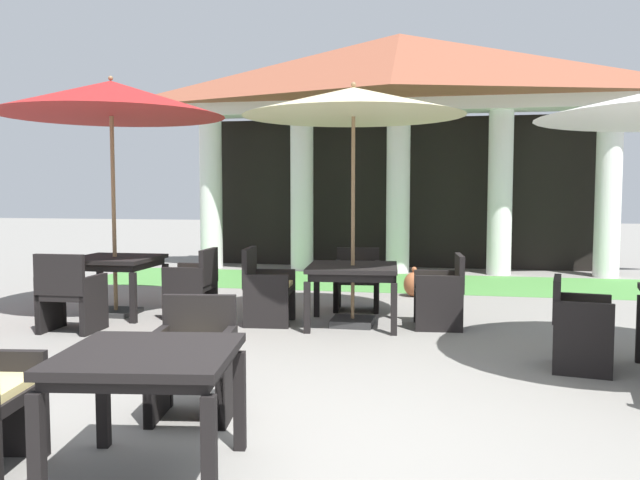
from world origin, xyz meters
TOP-DOWN VIEW (x-y plane):
  - ground_plane at (0.00, 0.00)m, footprint 60.00×60.00m
  - background_pavilion at (-0.00, 9.10)m, footprint 8.83×2.71m
  - lawn_strip at (0.00, 7.52)m, footprint 10.63×2.37m
  - patio_table_near_foreground at (-0.63, -0.45)m, footprint 1.04×1.04m
  - patio_chair_near_foreground_north at (-0.77, 0.54)m, footprint 0.62×0.58m
  - patio_chair_mid_left_west at (2.11, 2.34)m, footprint 0.58×0.65m
  - patio_table_mid_right at (-0.13, 3.82)m, footprint 1.12×1.12m
  - patio_umbrella_mid_right at (-0.13, 3.82)m, footprint 2.56×2.56m
  - patio_chair_mid_right_east at (0.89, 3.91)m, footprint 0.58×0.62m
  - patio_chair_mid_right_west at (-1.15, 3.73)m, footprint 0.59×0.63m
  - patio_chair_mid_right_north at (-0.22, 4.84)m, footprint 0.63×0.57m
  - patio_table_far_back at (-3.20, 3.91)m, footprint 1.03×1.03m
  - patio_umbrella_far_back at (-3.20, 3.91)m, footprint 2.82×2.82m
  - patio_chair_far_back_east at (-2.15, 3.93)m, footprint 0.54×0.56m
  - patio_chair_far_back_south at (-3.18, 2.86)m, footprint 0.61×0.54m
  - terracotta_urn at (0.47, 6.09)m, footprint 0.31×0.31m

SIDE VIEW (x-z plane):
  - ground_plane at x=0.00m, z-range 0.00..0.00m
  - lawn_strip at x=0.00m, z-range 0.00..0.01m
  - terracotta_urn at x=0.47m, z-range -0.04..0.41m
  - patio_chair_near_foreground_north at x=-0.77m, z-range -0.03..0.80m
  - patio_chair_mid_left_west at x=2.11m, z-range -0.01..0.80m
  - patio_chair_mid_right_east at x=0.89m, z-range -0.03..0.82m
  - patio_chair_mid_right_north at x=-0.22m, z-range -0.01..0.80m
  - patio_chair_far_back_east at x=-2.15m, z-range -0.03..0.83m
  - patio_chair_mid_right_west at x=-1.15m, z-range -0.04..0.86m
  - patio_chair_far_back_south at x=-3.18m, z-range -0.04..0.86m
  - patio_table_mid_right at x=-0.13m, z-range 0.26..0.97m
  - patio_table_near_foreground at x=-0.63m, z-range 0.26..0.98m
  - patio_table_far_back at x=-3.20m, z-range 0.27..1.02m
  - patio_umbrella_mid_right at x=-0.13m, z-range 1.16..3.98m
  - patio_umbrella_far_back at x=-3.20m, z-range 1.21..4.22m
  - background_pavilion at x=0.00m, z-range 1.18..5.74m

